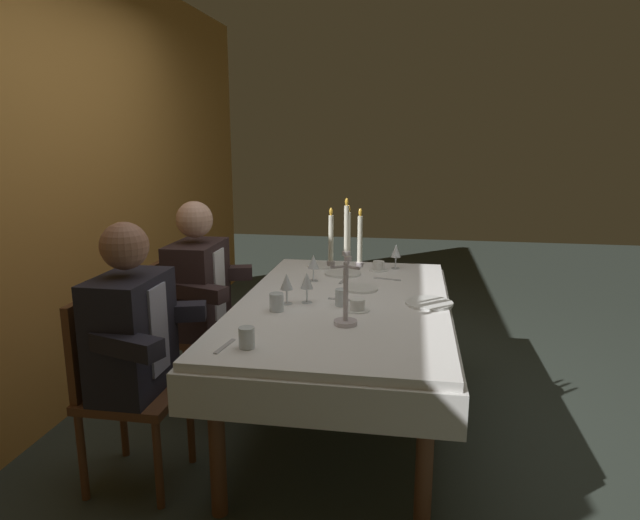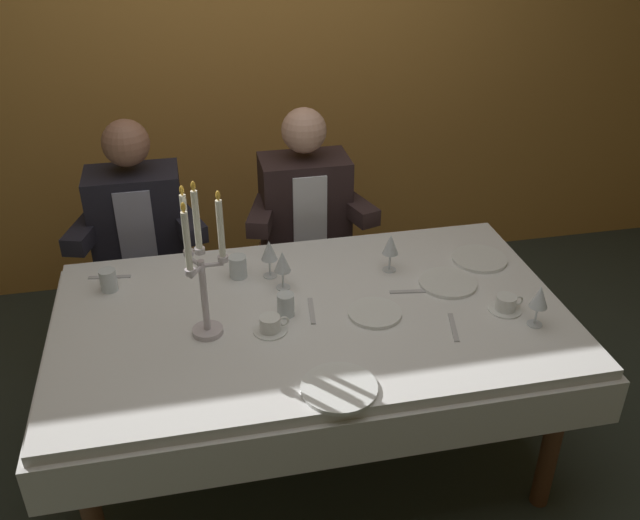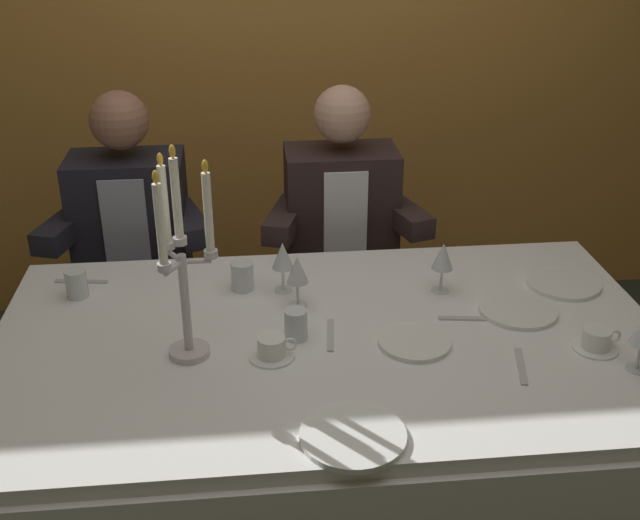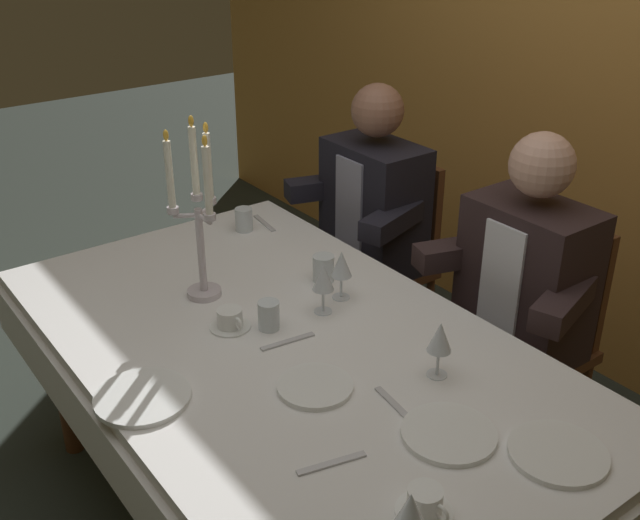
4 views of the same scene
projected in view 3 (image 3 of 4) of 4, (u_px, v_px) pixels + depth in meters
name	position (u px, v px, depth m)	size (l,w,h in m)	color
back_wall	(288.00, 20.00, 3.41)	(6.00, 0.12, 2.70)	#C9893D
dining_table	(330.00, 371.00, 2.24)	(1.94, 1.14, 0.74)	silver
candelabra	(182.00, 267.00, 1.99)	(0.15, 0.17, 0.59)	silver
dinner_plate_0	(353.00, 436.00, 1.78)	(0.25, 0.25, 0.01)	white
dinner_plate_1	(518.00, 310.00, 2.31)	(0.23, 0.23, 0.01)	white
dinner_plate_2	(415.00, 342.00, 2.15)	(0.20, 0.20, 0.01)	white
dinner_plate_3	(563.00, 283.00, 2.46)	(0.23, 0.23, 0.01)	white
wine_glass_0	(283.00, 257.00, 2.38)	(0.07, 0.07, 0.16)	silver
wine_glass_2	(297.00, 271.00, 2.30)	(0.07, 0.07, 0.16)	silver
wine_glass_3	(443.00, 258.00, 2.38)	(0.07, 0.07, 0.16)	silver
water_tumbler_0	(296.00, 324.00, 2.16)	(0.06, 0.06, 0.09)	silver
water_tumbler_1	(242.00, 276.00, 2.42)	(0.07, 0.07, 0.09)	silver
water_tumbler_2	(76.00, 284.00, 2.38)	(0.07, 0.07, 0.09)	silver
coffee_cup_0	(597.00, 340.00, 2.12)	(0.13, 0.12, 0.06)	white
coffee_cup_1	(272.00, 348.00, 2.08)	(0.13, 0.12, 0.06)	white
fork_0	(521.00, 366.00, 2.05)	(0.17, 0.02, 0.01)	#B7B7BC
fork_1	(332.00, 335.00, 2.19)	(0.17, 0.02, 0.01)	#B7B7BC
spoon_2	(81.00, 281.00, 2.48)	(0.17, 0.02, 0.01)	#B7B7BC
spoon_3	(467.00, 318.00, 2.27)	(0.17, 0.02, 0.01)	#B7B7BC
seated_diner_0	(131.00, 223.00, 2.92)	(0.63, 0.48, 1.24)	brown
seated_diner_1	(341.00, 215.00, 3.00)	(0.63, 0.48, 1.24)	brown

